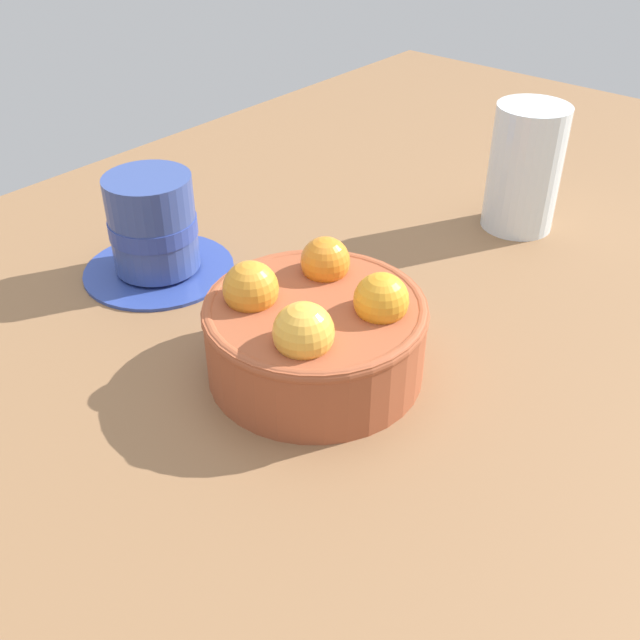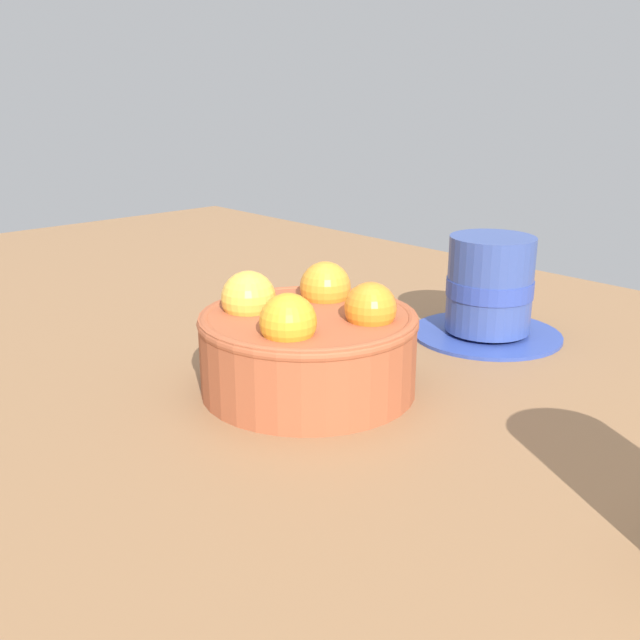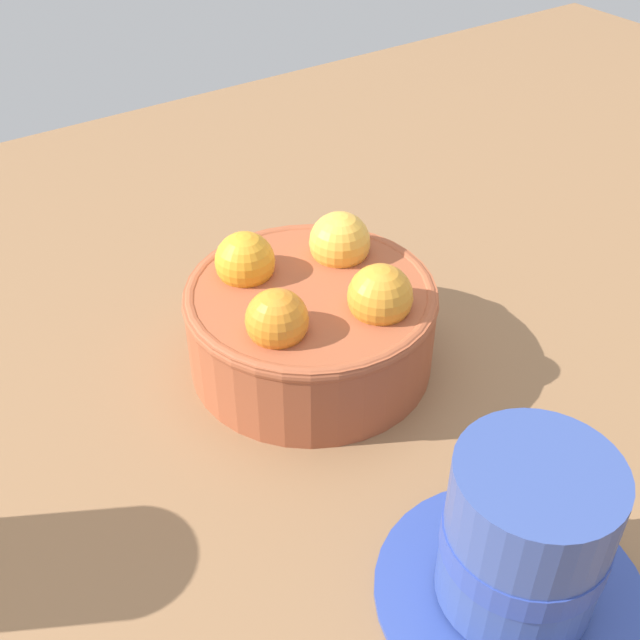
{
  "view_description": "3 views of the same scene",
  "coord_description": "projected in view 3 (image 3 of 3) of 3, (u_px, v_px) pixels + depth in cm",
  "views": [
    {
      "loc": [
        -31.47,
        -27.36,
        33.34
      ],
      "look_at": [
        -0.39,
        -0.76,
        4.96
      ],
      "focal_mm": 41.59,
      "sensor_mm": 36.0,
      "label": 1
    },
    {
      "loc": [
        36.53,
        -32.45,
        20.91
      ],
      "look_at": [
        0.18,
        0.95,
        5.1
      ],
      "focal_mm": 41.15,
      "sensor_mm": 36.0,
      "label": 2
    },
    {
      "loc": [
        21.22,
        32.13,
        33.29
      ],
      "look_at": [
        0.27,
        1.41,
        4.4
      ],
      "focal_mm": 44.23,
      "sensor_mm": 36.0,
      "label": 3
    }
  ],
  "objects": [
    {
      "name": "ground_plane",
      "position": [
        311.0,
        382.0,
        0.52
      ],
      "size": [
        149.84,
        87.94,
        3.54
      ],
      "primitive_type": "cube",
      "color": "brown"
    },
    {
      "name": "coffee_cup",
      "position": [
        523.0,
        544.0,
        0.35
      ],
      "size": [
        12.96,
        12.96,
        8.82
      ],
      "color": "#2C4193",
      "rests_on": "ground_plane"
    },
    {
      "name": "terracotta_bowl",
      "position": [
        311.0,
        317.0,
        0.49
      ],
      "size": [
        15.51,
        15.51,
        8.48
      ],
      "color": "#9E4C2D",
      "rests_on": "ground_plane"
    }
  ]
}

